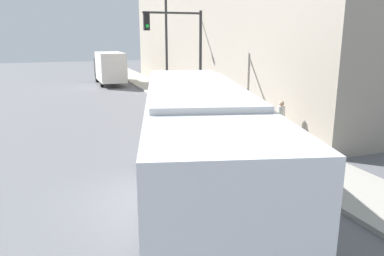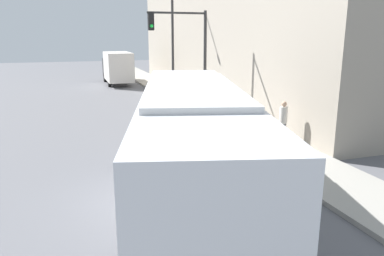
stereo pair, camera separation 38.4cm
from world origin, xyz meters
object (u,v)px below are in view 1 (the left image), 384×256
delivery_truck (109,67)px  street_lamp (162,32)px  traffic_light_pole (182,46)px  pedestrian_mid_block (181,88)px  city_bus (195,138)px  parking_meter (205,104)px  fire_hydrant (241,132)px  pedestrian_near_corner (280,121)px

delivery_truck → street_lamp: street_lamp is taller
traffic_light_pole → pedestrian_mid_block: traffic_light_pole is taller
traffic_light_pole → city_bus: bearing=-106.9°
traffic_light_pole → parking_meter: (0.92, -1.02, -3.06)m
fire_hydrant → pedestrian_near_corner: (1.39, -0.91, 0.59)m
fire_hydrant → pedestrian_near_corner: size_ratio=0.37×
city_bus → pedestrian_near_corner: 7.10m
pedestrian_mid_block → city_bus: bearing=-107.0°
traffic_light_pole → street_lamp: size_ratio=0.72×
pedestrian_near_corner → pedestrian_mid_block: bearing=94.6°
pedestrian_near_corner → city_bus: bearing=-141.8°
fire_hydrant → pedestrian_near_corner: 1.76m
traffic_light_pole → parking_meter: size_ratio=4.52×
delivery_truck → parking_meter: 17.95m
traffic_light_pole → street_lamp: bearing=83.3°
parking_meter → pedestrian_mid_block: bearing=84.7°
delivery_truck → street_lamp: size_ratio=0.85×
delivery_truck → parking_meter: (2.58, -17.75, -0.64)m
delivery_truck → parking_meter: bearing=-81.7°
city_bus → fire_hydrant: city_bus is taller
street_lamp → pedestrian_near_corner: street_lamp is taller
delivery_truck → fire_hydrant: 22.26m
fire_hydrant → street_lamp: size_ratio=0.08×
delivery_truck → fire_hydrant: (2.58, -22.08, -1.17)m
parking_meter → pedestrian_mid_block: pedestrian_mid_block is taller
pedestrian_near_corner → street_lamp: bearing=96.4°
delivery_truck → pedestrian_mid_block: 12.49m
pedestrian_near_corner → delivery_truck: bearing=99.8°
city_bus → traffic_light_pole: size_ratio=1.97×
pedestrian_mid_block → parking_meter: bearing=-95.3°
fire_hydrant → parking_meter: (0.00, 4.33, 0.53)m
pedestrian_near_corner → pedestrian_mid_block: (-0.87, 10.90, 0.04)m
city_bus → fire_hydrant: bearing=66.7°
delivery_truck → traffic_light_pole: bearing=-84.3°
traffic_light_pole → pedestrian_near_corner: (2.31, -6.26, -3.00)m
delivery_truck → pedestrian_near_corner: 23.33m
traffic_light_pole → street_lamp: street_lamp is taller
traffic_light_pole → street_lamp: 7.10m
city_bus → delivery_truck: size_ratio=1.67×
fire_hydrant → street_lamp: (-0.09, 12.35, 4.38)m
delivery_truck → fire_hydrant: size_ratio=10.06×
city_bus → pedestrian_mid_block: bearing=87.9°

